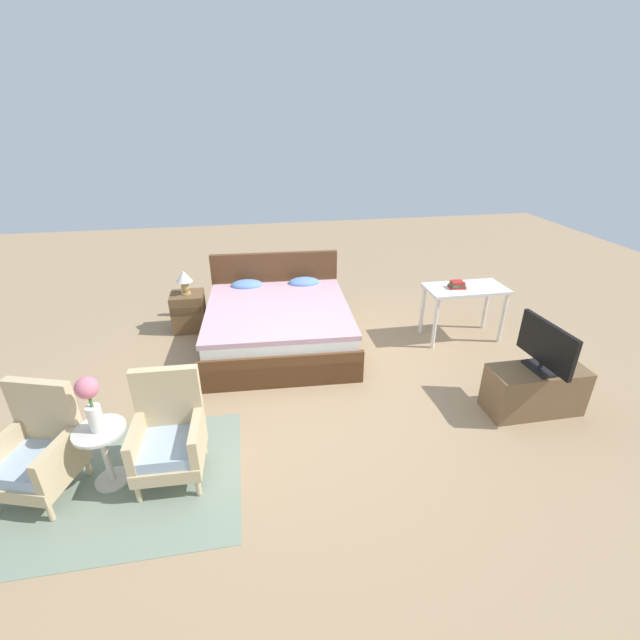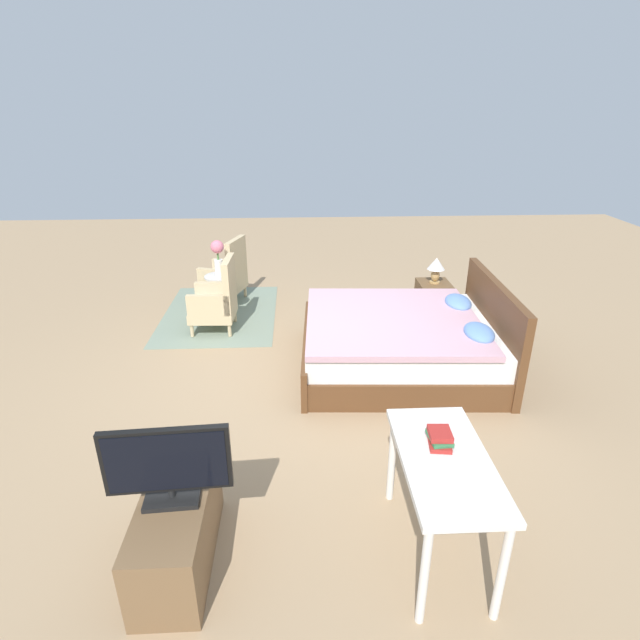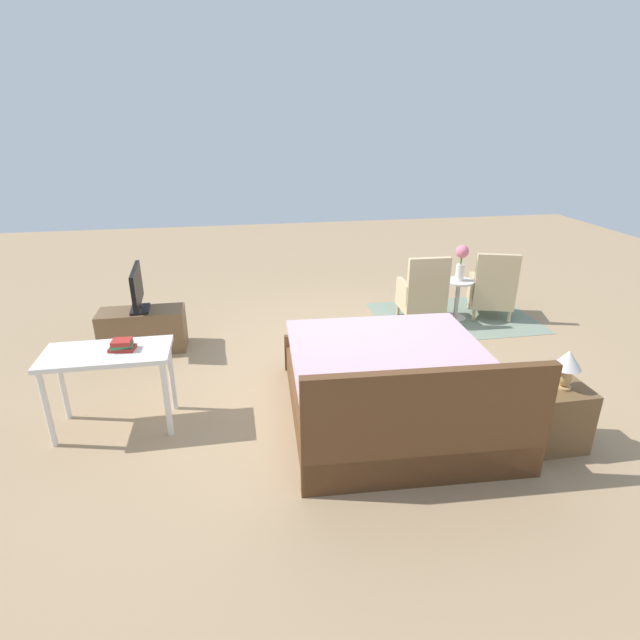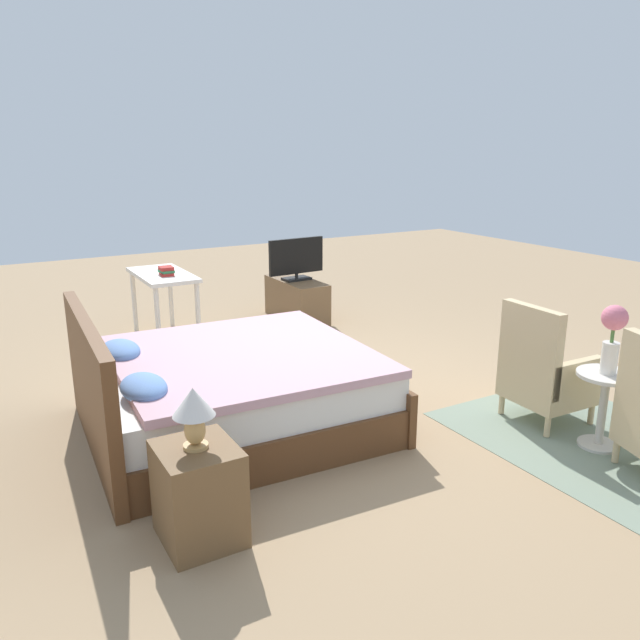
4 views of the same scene
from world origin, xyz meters
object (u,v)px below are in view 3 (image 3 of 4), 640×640
at_px(table_lamp, 567,364).
at_px(vanity_desk, 108,363).
at_px(tv_flatscreen, 137,289).
at_px(book_stack, 122,345).
at_px(flower_vase, 461,259).
at_px(tv_stand, 143,330).
at_px(bed, 393,387).
at_px(armchair_by_window_left, 492,291).
at_px(nightstand, 556,416).
at_px(armchair_by_window_right, 423,295).
at_px(side_table, 457,295).

bearing_deg(table_lamp, vanity_desk, -14.01).
xyz_separation_m(tv_flatscreen, book_stack, (-0.13, 1.61, 0.03)).
relative_size(flower_vase, table_lamp, 1.45).
height_order(tv_stand, book_stack, book_stack).
distance_m(bed, armchair_by_window_left, 2.96).
bearing_deg(tv_stand, table_lamp, 145.24).
bearing_deg(nightstand, armchair_by_window_right, -87.54).
height_order(nightstand, vanity_desk, vanity_desk).
bearing_deg(armchair_by_window_left, flower_vase, -2.35).
bearing_deg(book_stack, table_lamp, 165.41).
bearing_deg(bed, table_lamp, 151.97).
bearing_deg(table_lamp, flower_vase, -97.86).
distance_m(armchair_by_window_left, nightstand, 2.89).
relative_size(table_lamp, tv_flatscreen, 0.46).
distance_m(tv_flatscreen, book_stack, 1.61).
bearing_deg(bed, tv_stand, -37.72).
bearing_deg(side_table, book_stack, 25.70).
xyz_separation_m(side_table, nightstand, (0.38, 2.78, -0.08)).
distance_m(side_table, table_lamp, 2.83).
distance_m(tv_stand, book_stack, 1.70).
height_order(side_table, flower_vase, flower_vase).
bearing_deg(table_lamp, tv_flatscreen, -34.74).
distance_m(armchair_by_window_left, armchair_by_window_right, 0.98).
bearing_deg(tv_flatscreen, tv_stand, -176.43).
height_order(armchair_by_window_left, side_table, armchair_by_window_left).
bearing_deg(table_lamp, bed, -28.03).
relative_size(side_table, book_stack, 2.46).
bearing_deg(book_stack, tv_stand, -85.37).
relative_size(nightstand, book_stack, 2.41).
xyz_separation_m(armchair_by_window_left, nightstand, (0.87, 2.76, -0.11)).
xyz_separation_m(side_table, table_lamp, (0.38, 2.78, 0.41)).
bearing_deg(table_lamp, nightstand, -90.00).
bearing_deg(vanity_desk, tv_stand, -90.13).
distance_m(armchair_by_window_right, nightstand, 2.76).
xyz_separation_m(tv_stand, vanity_desk, (0.00, 1.61, 0.38)).
relative_size(bed, vanity_desk, 2.04).
bearing_deg(bed, side_table, -126.46).
xyz_separation_m(armchair_by_window_right, table_lamp, (-0.12, 2.76, 0.37)).
distance_m(nightstand, tv_stand, 4.42).
distance_m(bed, vanity_desk, 2.47).
relative_size(armchair_by_window_left, table_lamp, 2.79).
xyz_separation_m(armchair_by_window_left, armchair_by_window_right, (0.98, 0.00, 0.00)).
distance_m(armchair_by_window_right, side_table, 0.50).
distance_m(flower_vase, tv_stand, 4.07).
bearing_deg(vanity_desk, tv_flatscreen, -90.05).
bearing_deg(tv_flatscreen, nightstand, 145.27).
xyz_separation_m(bed, book_stack, (2.30, -0.27, 0.48)).
xyz_separation_m(bed, table_lamp, (-1.20, 0.64, 0.45)).
bearing_deg(tv_stand, bed, 142.28).
distance_m(flower_vase, table_lamp, 2.81).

